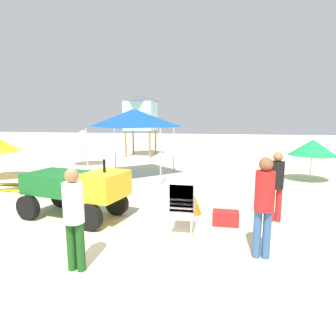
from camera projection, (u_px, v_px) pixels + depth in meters
The scene contains 13 objects.
ground at pixel (88, 242), 5.61m from camera, with size 80.00×80.00×0.00m, color beige.
utility_cart at pixel (77, 187), 6.88m from camera, with size 2.73×1.72×1.50m.
stacked_plastic_chairs at pixel (182, 203), 5.87m from camera, with size 0.48×0.48×1.20m.
surfboard_pile at pixel (29, 186), 9.49m from camera, with size 2.63×0.91×0.40m.
lifeguard_near_left at pixel (276, 182), 6.62m from camera, with size 0.32×0.32×1.66m.
lifeguard_near_center at pixel (264, 201), 4.84m from camera, with size 0.32×0.32×1.78m.
lifeguard_near_right at pixel (74, 213), 4.44m from camera, with size 0.32×0.32×1.67m.
popup_canopy at pixel (134, 118), 11.74m from camera, with size 2.92×2.92×2.81m.
lifeguard_tower at pixel (141, 112), 18.13m from camera, with size 1.98×1.98×3.91m.
beach_umbrella_left at pixel (313, 147), 10.84m from camera, with size 1.75×1.75×1.63m.
beach_umbrella_far at pixel (83, 136), 14.61m from camera, with size 1.73×1.73×1.84m.
traffic_cone_near at pixel (195, 205), 7.25m from camera, with size 0.33×0.33×0.47m, color orange.
cooler_box at pixel (226, 218), 6.53m from camera, with size 0.59×0.35×0.32m, color red.
Camera 1 is at (2.55, -4.88, 2.42)m, focal length 30.39 mm.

